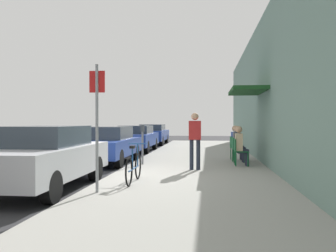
% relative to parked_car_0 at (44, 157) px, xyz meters
% --- Properties ---
extents(ground_plane, '(60.00, 60.00, 0.00)m').
position_rel_parked_car_0_xyz_m(ground_plane, '(1.10, 1.37, -0.75)').
color(ground_plane, '#2D2D30').
extents(sidewalk_slab, '(4.50, 32.00, 0.12)m').
position_rel_parked_car_0_xyz_m(sidewalk_slab, '(3.35, 3.37, -0.69)').
color(sidewalk_slab, '#9E9B93').
rests_on(sidewalk_slab, ground_plane).
extents(building_facade, '(1.40, 32.00, 5.23)m').
position_rel_parked_car_0_xyz_m(building_facade, '(5.74, 3.38, 1.86)').
color(building_facade, gray).
rests_on(building_facade, ground_plane).
extents(parked_car_0, '(1.80, 4.40, 1.46)m').
position_rel_parked_car_0_xyz_m(parked_car_0, '(0.00, 0.00, 0.00)').
color(parked_car_0, '#B7B7BC').
rests_on(parked_car_0, ground_plane).
extents(parked_car_1, '(1.80, 4.40, 1.37)m').
position_rel_parked_car_0_xyz_m(parked_car_1, '(0.00, 5.25, -0.04)').
color(parked_car_1, navy).
rests_on(parked_car_1, ground_plane).
extents(parked_car_2, '(1.80, 4.40, 1.34)m').
position_rel_parked_car_0_xyz_m(parked_car_2, '(0.00, 10.67, -0.05)').
color(parked_car_2, navy).
rests_on(parked_car_2, ground_plane).
extents(parked_car_3, '(1.80, 4.40, 1.36)m').
position_rel_parked_car_0_xyz_m(parked_car_3, '(0.00, 16.35, -0.04)').
color(parked_car_3, navy).
rests_on(parked_car_3, ground_plane).
extents(parking_meter, '(0.12, 0.10, 1.32)m').
position_rel_parked_car_0_xyz_m(parking_meter, '(1.55, 4.08, 0.13)').
color(parking_meter, slate).
rests_on(parking_meter, sidewalk_slab).
extents(street_sign, '(0.32, 0.06, 2.60)m').
position_rel_parked_car_0_xyz_m(street_sign, '(1.50, -0.78, 0.89)').
color(street_sign, gray).
rests_on(street_sign, sidewalk_slab).
extents(bicycle_0, '(0.46, 1.71, 0.90)m').
position_rel_parked_car_0_xyz_m(bicycle_0, '(2.00, 0.47, -0.27)').
color(bicycle_0, black).
rests_on(bicycle_0, sidewalk_slab).
extents(cafe_chair_0, '(0.45, 0.45, 0.87)m').
position_rel_parked_car_0_xyz_m(cafe_chair_0, '(4.74, 4.05, -0.13)').
color(cafe_chair_0, '#14592D').
rests_on(cafe_chair_0, sidewalk_slab).
extents(seated_patron_0, '(0.43, 0.36, 1.29)m').
position_rel_parked_car_0_xyz_m(seated_patron_0, '(4.80, 4.05, 0.06)').
color(seated_patron_0, '#232838').
rests_on(seated_patron_0, sidewalk_slab).
extents(cafe_chair_1, '(0.47, 0.47, 0.87)m').
position_rel_parked_car_0_xyz_m(cafe_chair_1, '(4.74, 5.04, -0.13)').
color(cafe_chair_1, '#14592D').
rests_on(cafe_chair_1, sidewalk_slab).
extents(seated_patron_1, '(0.44, 0.37, 1.29)m').
position_rel_parked_car_0_xyz_m(seated_patron_1, '(4.80, 5.04, 0.06)').
color(seated_patron_1, '#232838').
rests_on(seated_patron_1, sidewalk_slab).
extents(cafe_chair_2, '(0.50, 0.50, 0.87)m').
position_rel_parked_car_0_xyz_m(cafe_chair_2, '(4.74, 5.85, -0.13)').
color(cafe_chair_2, '#14592D').
rests_on(cafe_chair_2, sidewalk_slab).
extents(seated_patron_2, '(0.47, 0.41, 1.29)m').
position_rel_parked_car_0_xyz_m(seated_patron_2, '(4.80, 5.86, 0.06)').
color(seated_patron_2, '#232838').
rests_on(seated_patron_2, sidewalk_slab).
extents(pedestrian_standing, '(0.36, 0.22, 1.70)m').
position_rel_parked_car_0_xyz_m(pedestrian_standing, '(3.35, 2.90, 0.37)').
color(pedestrian_standing, '#232838').
rests_on(pedestrian_standing, sidewalk_slab).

